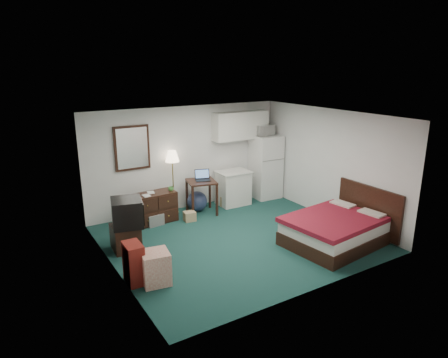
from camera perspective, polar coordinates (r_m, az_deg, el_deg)
floor at (r=8.27m, az=1.84°, el=-8.50°), size 5.00×4.50×0.01m
ceiling at (r=7.58m, az=2.01°, el=8.94°), size 5.00×4.50×0.01m
walls at (r=7.84m, az=1.92°, el=-0.17°), size 5.01×4.51×2.50m
mirror at (r=9.12m, az=-13.00°, el=4.36°), size 0.80×0.06×1.00m
upper_cabinets at (r=10.16m, az=2.38°, el=7.65°), size 1.50×0.35×0.70m
headboard at (r=8.81m, az=19.94°, el=-4.09°), size 0.06×1.56×1.00m
dresser at (r=9.10m, az=-10.04°, el=-4.07°), size 1.04×0.52×0.69m
floor_lamp at (r=9.49m, az=-7.29°, el=-0.46°), size 0.37×0.37×1.52m
desk at (r=9.49m, az=-3.22°, el=-2.59°), size 0.76×0.76×0.81m
exercise_ball at (r=9.70m, az=-3.85°, el=-3.19°), size 0.52×0.52×0.49m
kitchen_counter at (r=10.10m, az=1.32°, el=-1.34°), size 0.77×0.60×0.83m
fridge at (r=10.62m, az=5.95°, el=1.80°), size 0.72×0.72×1.67m
bed at (r=8.20m, az=15.40°, el=-7.17°), size 1.93×1.59×0.57m
tv_stand at (r=7.96m, az=-13.87°, el=-8.09°), size 0.53×0.57×0.49m
suitcase at (r=6.76m, az=-12.76°, el=-11.66°), size 0.28×0.43×0.69m
retail_box at (r=6.71m, az=-9.74°, el=-12.36°), size 0.50×0.50×0.55m
file_bin at (r=9.03m, az=-9.94°, el=-5.69°), size 0.39×0.31×0.26m
cardboard_box_a at (r=9.15m, az=-4.94°, el=-5.32°), size 0.28×0.24×0.22m
cardboard_box_b at (r=9.97m, az=0.37°, el=-3.32°), size 0.26×0.29×0.26m
laptop at (r=9.35m, az=-3.03°, el=0.49°), size 0.42×0.38×0.24m
crt_tv at (r=7.75m, az=-13.71°, el=-4.68°), size 0.70×0.73×0.52m
microwave at (r=10.42m, az=5.72°, el=7.16°), size 0.51×0.30×0.34m
book_a at (r=8.76m, az=-11.52°, el=-1.85°), size 0.15×0.02×0.20m
book_b at (r=8.96m, az=-10.92°, el=-1.42°), size 0.15×0.05×0.20m
mug at (r=9.06m, az=-7.60°, el=-1.33°), size 0.13×0.11×0.12m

